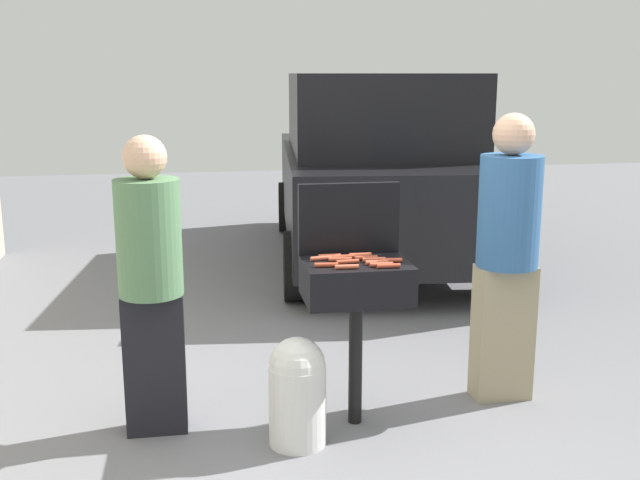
{
  "coord_description": "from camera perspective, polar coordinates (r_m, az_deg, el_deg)",
  "views": [
    {
      "loc": [
        -0.87,
        -3.82,
        2.02
      ],
      "look_at": [
        -0.1,
        0.7,
        1.0
      ],
      "focal_mm": 42.13,
      "sensor_mm": 36.0,
      "label": 1
    }
  ],
  "objects": [
    {
      "name": "bbq_grill",
      "position": [
        4.29,
        2.77,
        -3.6
      ],
      "size": [
        0.6,
        0.44,
        0.98
      ],
      "color": "black",
      "rests_on": "ground"
    },
    {
      "name": "hot_dog_8",
      "position": [
        4.25,
        5.38,
        -1.54
      ],
      "size": [
        0.13,
        0.04,
        0.03
      ],
      "primitive_type": "cylinder",
      "rotation": [
        0.0,
        1.57,
        -0.1
      ],
      "color": "#AD4228",
      "rests_on": "bbq_grill"
    },
    {
      "name": "propane_tank",
      "position": [
        4.21,
        -1.74,
        -11.25
      ],
      "size": [
        0.32,
        0.32,
        0.62
      ],
      "color": "silver",
      "rests_on": "ground"
    },
    {
      "name": "grill_lid_open",
      "position": [
        4.41,
        2.2,
        1.65
      ],
      "size": [
        0.6,
        0.05,
        0.42
      ],
      "primitive_type": "cube",
      "color": "black",
      "rests_on": "bbq_grill"
    },
    {
      "name": "ground_plane",
      "position": [
        4.41,
        2.9,
        -14.76
      ],
      "size": [
        24.0,
        24.0,
        0.0
      ],
      "primitive_type": "plane",
      "color": "slate"
    },
    {
      "name": "hot_dog_0",
      "position": [
        4.2,
        4.34,
        -1.69
      ],
      "size": [
        0.13,
        0.04,
        0.03
      ],
      "primitive_type": "cylinder",
      "rotation": [
        0.0,
        1.57,
        0.07
      ],
      "color": "#C6593D",
      "rests_on": "bbq_grill"
    },
    {
      "name": "parked_minivan",
      "position": [
        8.18,
        4.1,
        5.53
      ],
      "size": [
        2.39,
        4.57,
        2.02
      ],
      "rotation": [
        0.0,
        0.0,
        3.04
      ],
      "color": "black",
      "rests_on": "ground"
    },
    {
      "name": "hot_dog_6",
      "position": [
        4.2,
        2.11,
        -1.66
      ],
      "size": [
        0.13,
        0.04,
        0.03
      ],
      "primitive_type": "cylinder",
      "rotation": [
        0.0,
        1.57,
        0.09
      ],
      "color": "#AD4228",
      "rests_on": "bbq_grill"
    },
    {
      "name": "hot_dog_9",
      "position": [
        4.26,
        4.12,
        -1.49
      ],
      "size": [
        0.13,
        0.03,
        0.03
      ],
      "primitive_type": "cylinder",
      "rotation": [
        0.0,
        1.57,
        -0.04
      ],
      "color": "#C6593D",
      "rests_on": "bbq_grill"
    },
    {
      "name": "hot_dog_12",
      "position": [
        4.13,
        5.23,
        -1.97
      ],
      "size": [
        0.13,
        0.03,
        0.03
      ],
      "primitive_type": "cylinder",
      "rotation": [
        0.0,
        1.57,
        -0.03
      ],
      "color": "#AD4228",
      "rests_on": "bbq_grill"
    },
    {
      "name": "hot_dog_13",
      "position": [
        4.33,
        0.74,
        -1.23
      ],
      "size": [
        0.13,
        0.03,
        0.03
      ],
      "primitive_type": "cylinder",
      "rotation": [
        0.0,
        1.57,
        0.05
      ],
      "color": "#C6593D",
      "rests_on": "bbq_grill"
    },
    {
      "name": "hot_dog_2",
      "position": [
        4.15,
        4.68,
        -1.86
      ],
      "size": [
        0.13,
        0.03,
        0.03
      ],
      "primitive_type": "cylinder",
      "rotation": [
        0.0,
        1.57,
        -0.01
      ],
      "color": "#B74C33",
      "rests_on": "bbq_grill"
    },
    {
      "name": "person_left",
      "position": [
        4.26,
        -12.74,
        -2.67
      ],
      "size": [
        0.36,
        0.36,
        1.7
      ],
      "rotation": [
        0.0,
        0.0,
        0.22
      ],
      "color": "black",
      "rests_on": "ground"
    },
    {
      "name": "hot_dog_11",
      "position": [
        4.13,
        0.48,
        -1.9
      ],
      "size": [
        0.13,
        0.04,
        0.03
      ],
      "primitive_type": "cylinder",
      "rotation": [
        0.0,
        1.57,
        -0.09
      ],
      "color": "#AD4228",
      "rests_on": "bbq_grill"
    },
    {
      "name": "hot_dog_5",
      "position": [
        4.28,
        0.12,
        -1.39
      ],
      "size": [
        0.13,
        0.04,
        0.03
      ],
      "primitive_type": "cylinder",
      "rotation": [
        0.0,
        1.57,
        0.11
      ],
      "color": "#C6593D",
      "rests_on": "bbq_grill"
    },
    {
      "name": "hot_dog_3",
      "position": [
        4.25,
        1.54,
        -1.48
      ],
      "size": [
        0.13,
        0.04,
        0.03
      ],
      "primitive_type": "cylinder",
      "rotation": [
        0.0,
        1.57,
        -0.11
      ],
      "color": "#B74C33",
      "rests_on": "bbq_grill"
    },
    {
      "name": "hot_dog_10",
      "position": [
        4.36,
        3.08,
        -1.14
      ],
      "size": [
        0.13,
        0.03,
        0.03
      ],
      "primitive_type": "cylinder",
      "rotation": [
        0.0,
        1.57,
        -0.02
      ],
      "color": "#B74C33",
      "rests_on": "bbq_grill"
    },
    {
      "name": "hot_dog_4",
      "position": [
        4.09,
        2.05,
        -2.05
      ],
      "size": [
        0.13,
        0.03,
        0.03
      ],
      "primitive_type": "cylinder",
      "rotation": [
        0.0,
        1.57,
        -0.04
      ],
      "color": "#C6593D",
      "rests_on": "bbq_grill"
    },
    {
      "name": "hot_dog_1",
      "position": [
        4.3,
        3.52,
        -1.35
      ],
      "size": [
        0.13,
        0.03,
        0.03
      ],
      "primitive_type": "cylinder",
      "rotation": [
        0.0,
        1.57,
        -0.07
      ],
      "color": "#AD4228",
      "rests_on": "bbq_grill"
    },
    {
      "name": "hot_dog_7",
      "position": [
        4.31,
        1.83,
        -1.29
      ],
      "size": [
        0.13,
        0.04,
        0.03
      ],
      "primitive_type": "cylinder",
      "rotation": [
        0.0,
        1.57,
        0.09
      ],
      "color": "#AD4228",
      "rests_on": "bbq_grill"
    },
    {
      "name": "person_right",
      "position": [
        4.74,
        14.04,
        -0.6
      ],
      "size": [
        0.38,
        0.38,
        1.79
      ],
      "rotation": [
        0.0,
        0.0,
        3.06
      ],
      "color": "gray",
      "rests_on": "ground"
    }
  ]
}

